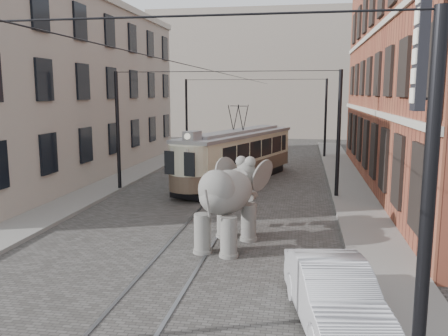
# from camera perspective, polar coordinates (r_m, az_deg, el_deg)

# --- Properties ---
(ground) EXTENTS (120.00, 120.00, 0.00)m
(ground) POSITION_cam_1_polar(r_m,az_deg,el_deg) (17.33, -2.73, -7.45)
(ground) COLOR #494744
(tram_rails) EXTENTS (1.54, 80.00, 0.02)m
(tram_rails) POSITION_cam_1_polar(r_m,az_deg,el_deg) (17.33, -2.73, -7.41)
(tram_rails) COLOR slate
(tram_rails) RESTS_ON ground
(sidewalk_right) EXTENTS (2.00, 60.00, 0.15)m
(sidewalk_right) POSITION_cam_1_polar(r_m,az_deg,el_deg) (17.10, 17.50, -7.84)
(sidewalk_right) COLOR slate
(sidewalk_right) RESTS_ON ground
(sidewalk_left) EXTENTS (2.00, 60.00, 0.15)m
(sidewalk_left) POSITION_cam_1_polar(r_m,az_deg,el_deg) (19.72, -21.62, -5.82)
(sidewalk_left) COLOR slate
(sidewalk_left) RESTS_ON ground
(stucco_building) EXTENTS (7.00, 24.00, 10.00)m
(stucco_building) POSITION_cam_1_polar(r_m,az_deg,el_deg) (30.01, -19.66, 8.73)
(stucco_building) COLOR gray
(stucco_building) RESTS_ON ground
(distant_block) EXTENTS (28.00, 10.00, 14.00)m
(distant_block) POSITION_cam_1_polar(r_m,az_deg,el_deg) (56.37, 6.13, 11.19)
(distant_block) COLOR gray
(distant_block) RESTS_ON ground
(catenary) EXTENTS (11.00, 30.20, 6.00)m
(catenary) POSITION_cam_1_polar(r_m,az_deg,el_deg) (21.64, -0.47, 3.99)
(catenary) COLOR black
(catenary) RESTS_ON ground
(tram) EXTENTS (5.52, 10.92, 4.27)m
(tram) POSITION_cam_1_polar(r_m,az_deg,el_deg) (25.92, 1.74, 2.92)
(tram) COLOR beige
(tram) RESTS_ON ground
(elephant) EXTENTS (3.48, 4.99, 2.78)m
(elephant) POSITION_cam_1_polar(r_m,az_deg,el_deg) (15.10, 0.30, -4.49)
(elephant) COLOR #64615C
(elephant) RESTS_ON ground
(parked_car) EXTENTS (2.32, 4.48, 1.41)m
(parked_car) POSITION_cam_1_polar(r_m,az_deg,el_deg) (10.57, 13.25, -14.78)
(parked_car) COLOR #B9B8BE
(parked_car) RESTS_ON ground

